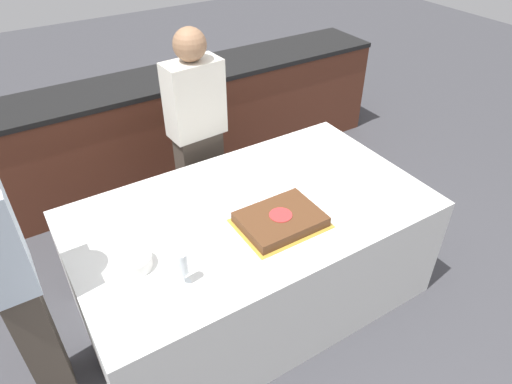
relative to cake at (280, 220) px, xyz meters
The scene contains 10 objects.
ground_plane 0.81m from the cake, 105.70° to the left, with size 14.00×14.00×0.00m, color #424247.
back_counter 1.90m from the cake, 91.77° to the left, with size 4.40×0.58×0.92m.
dining_table 0.46m from the cake, 105.70° to the left, with size 2.06×1.19×0.75m.
cake is the anchor object (origin of this frame).
plate_stack 0.81m from the cake, behind, with size 0.19×0.19×0.07m.
wine_glass 0.64m from the cake, 169.56° to the right, with size 0.06×0.06×0.19m.
side_plate_near_cake 0.31m from the cake, 86.22° to the left, with size 0.19×0.19×0.00m.
side_plate_right_edge 0.48m from the cake, 13.09° to the left, with size 0.19×0.19×0.00m.
person_cutting_cake 1.02m from the cake, 90.00° to the left, with size 0.39×0.23×1.55m.
person_seated_left 1.32m from the cake, behind, with size 0.22×0.32×1.59m.
Camera 1 is at (-1.07, -1.75, 2.38)m, focal length 32.00 mm.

